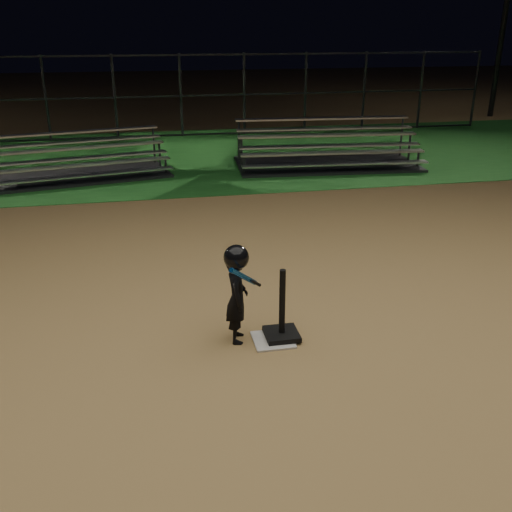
{
  "coord_description": "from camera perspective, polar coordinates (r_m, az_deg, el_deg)",
  "views": [
    {
      "loc": [
        -1.32,
        -5.64,
        3.38
      ],
      "look_at": [
        0.0,
        1.0,
        0.65
      ],
      "focal_mm": 40.78,
      "sensor_mm": 36.0,
      "label": 1
    }
  ],
  "objects": [
    {
      "name": "bleacher_right",
      "position": [
        14.93,
        6.97,
        9.63
      ],
      "size": [
        4.64,
        2.5,
        1.1
      ],
      "rotation": [
        0.0,
        0.0,
        -0.07
      ],
      "color": "silver",
      "rests_on": "ground"
    },
    {
      "name": "bleacher_left",
      "position": [
        14.3,
        -16.85,
        8.2
      ],
      "size": [
        4.29,
        2.71,
        0.97
      ],
      "rotation": [
        0.0,
        0.0,
        0.21
      ],
      "color": "silver",
      "rests_on": "ground"
    },
    {
      "name": "child_batter",
      "position": [
        6.45,
        -1.89,
        -3.45
      ],
      "size": [
        0.44,
        0.56,
        1.16
      ],
      "rotation": [
        0.0,
        0.0,
        1.42
      ],
      "color": "black",
      "rests_on": "ground"
    },
    {
      "name": "ground",
      "position": [
        6.71,
        1.68,
        -8.32
      ],
      "size": [
        80.0,
        80.0,
        0.0
      ],
      "primitive_type": "plane",
      "color": "#A37F4A",
      "rests_on": "ground"
    },
    {
      "name": "grass_strip",
      "position": [
        16.05,
        -6.35,
        9.72
      ],
      "size": [
        60.0,
        8.0,
        0.01
      ],
      "primitive_type": "cube",
      "color": "#1C561E",
      "rests_on": "ground"
    },
    {
      "name": "backstop_fence",
      "position": [
        18.81,
        -7.39,
        15.31
      ],
      "size": [
        20.08,
        0.08,
        2.5
      ],
      "color": "#38383D",
      "rests_on": "ground"
    },
    {
      "name": "batting_tee",
      "position": [
        6.67,
        2.55,
        -6.71
      ],
      "size": [
        0.38,
        0.38,
        0.83
      ],
      "color": "black",
      "rests_on": "home_plate"
    },
    {
      "name": "home_plate",
      "position": [
        6.7,
        1.68,
        -8.23
      ],
      "size": [
        0.45,
        0.45,
        0.02
      ],
      "primitive_type": "cube",
      "color": "beige",
      "rests_on": "ground"
    }
  ]
}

